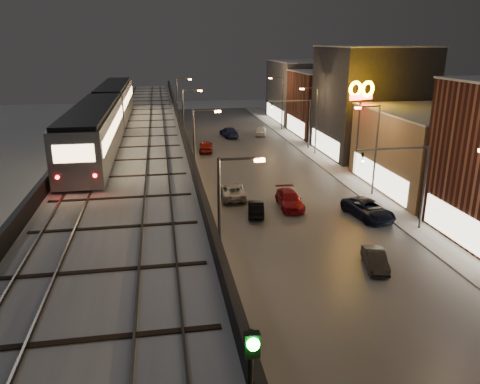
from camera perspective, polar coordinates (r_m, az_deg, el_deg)
road_surface at (r=49.36m, az=3.76°, el=0.51°), size 17.00×120.00×0.06m
sidewalk_right at (r=52.52m, az=14.44°, el=1.10°), size 4.00×120.00×0.14m
under_viaduct_pavement at (r=48.15m, az=-12.07°, el=-0.32°), size 11.00×120.00×0.06m
elevated_viaduct at (r=43.64m, az=-12.68°, el=5.36°), size 9.00×100.00×6.30m
viaduct_trackbed at (r=43.61m, az=-12.75°, el=6.38°), size 8.40×100.00×0.32m
viaduct_parapet_streetside at (r=43.53m, az=-7.02°, el=7.30°), size 0.30×100.00×1.10m
viaduct_parapet_far at (r=44.00m, az=-18.47°, el=6.62°), size 0.30×100.00×1.10m
building_c at (r=52.02m, az=22.69°, el=4.67°), size 12.20×15.20×8.16m
building_d at (r=65.37m, az=15.61°, el=10.57°), size 12.20×13.20×14.16m
building_e at (r=78.42m, az=11.17°, el=10.56°), size 12.20×12.20×10.16m
building_f at (r=91.50m, az=8.07°, el=12.07°), size 12.20×16.20×11.16m
streetlight_left_1 at (r=25.83m, az=-1.91°, el=-3.91°), size 2.57×0.28×9.00m
streetlight_left_2 at (r=42.96m, az=-5.23°, el=5.01°), size 2.57×0.28×9.00m
streetlight_right_2 at (r=47.43m, az=16.00°, el=5.63°), size 2.56×0.28×9.00m
streetlight_left_3 at (r=60.59m, az=-6.66°, el=8.79°), size 2.57×0.28×9.00m
streetlight_right_3 at (r=63.84m, az=9.10°, el=9.16°), size 2.56×0.28×9.00m
streetlight_left_4 at (r=78.40m, az=-7.45°, el=10.86°), size 2.57×0.28×9.00m
streetlight_right_4 at (r=80.93m, az=5.00°, el=11.17°), size 2.56×0.28×9.00m
traffic_light_rig_a at (r=39.48m, az=20.24°, el=1.67°), size 6.10×0.34×7.00m
traffic_light_rig_b at (r=66.50m, az=7.51°, el=8.94°), size 6.10×0.34×7.00m
subway_train at (r=45.87m, az=-15.94°, el=9.30°), size 3.05×36.95×3.65m
rail_signal at (r=9.90m, az=1.40°, el=-20.75°), size 0.34×0.42×2.93m
car_near_white at (r=41.45m, az=1.94°, el=-2.04°), size 2.03×4.09×1.29m
car_mid_silver at (r=45.91m, az=-0.89°, el=0.08°), size 2.59×5.20×1.41m
car_mid_dark at (r=75.42m, az=-1.35°, el=7.27°), size 2.73×5.41×1.51m
car_far_white at (r=65.37m, az=-4.17°, el=5.56°), size 2.31×4.69×1.54m
car_onc_silver at (r=33.40m, az=16.14°, el=-8.01°), size 2.09×3.92×1.23m
car_onc_dark at (r=42.29m, az=15.35°, el=-2.11°), size 3.52×5.91×1.54m
car_onc_white at (r=43.57m, az=6.06°, el=-0.99°), size 2.31×5.15×1.46m
car_onc_red at (r=76.73m, az=2.55°, el=7.42°), size 2.70×4.47×1.42m
sign_mcdonalds at (r=53.35m, az=14.53°, el=10.96°), size 3.17×0.92×10.70m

